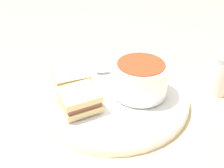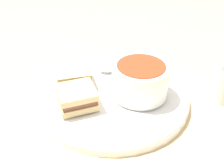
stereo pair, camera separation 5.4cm
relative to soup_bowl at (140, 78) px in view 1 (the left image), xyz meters
name	(u,v)px [view 1 (the left image)]	position (x,y,z in m)	size (l,w,h in m)	color
ground_plane	(112,99)	(-0.03, 0.05, -0.05)	(2.40, 2.40, 0.00)	#D1B27F
plate	(112,95)	(-0.03, 0.05, -0.04)	(0.32, 0.32, 0.02)	white
soup_bowl	(140,78)	(0.00, 0.00, 0.00)	(0.11, 0.11, 0.07)	white
spoon	(105,70)	(0.02, 0.11, -0.03)	(0.07, 0.09, 0.01)	silver
sandwich_half_near	(71,79)	(-0.07, 0.13, -0.02)	(0.10, 0.10, 0.04)	#DBBC7F
sandwich_half_far	(79,99)	(-0.11, 0.07, -0.02)	(0.10, 0.09, 0.04)	#DBBC7F
salt_shaker	(220,75)	(0.12, -0.13, -0.01)	(0.05, 0.05, 0.09)	silver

